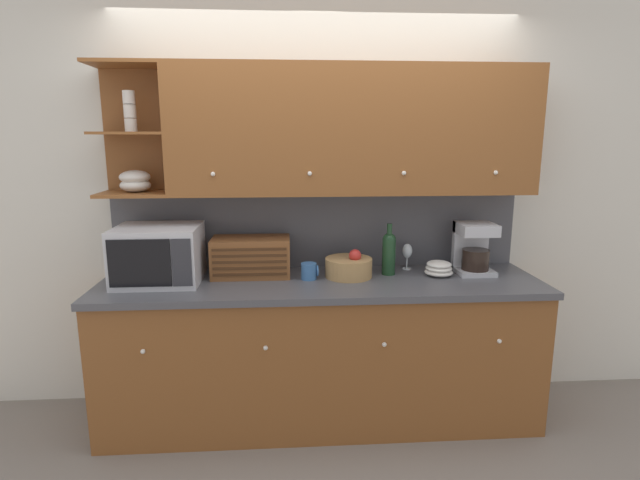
{
  "coord_description": "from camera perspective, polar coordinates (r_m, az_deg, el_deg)",
  "views": [
    {
      "loc": [
        -0.21,
        -3.22,
        1.76
      ],
      "look_at": [
        0.0,
        -0.23,
        1.13
      ],
      "focal_mm": 28.0,
      "sensor_mm": 36.0,
      "label": 1
    }
  ],
  "objects": [
    {
      "name": "wine_glass",
      "position": [
        3.29,
        9.94,
        -1.35
      ],
      "size": [
        0.06,
        0.06,
        0.17
      ],
      "color": "silver",
      "rests_on": "counter_unit"
    },
    {
      "name": "mug",
      "position": [
        3.03,
        -1.23,
        -3.58
      ],
      "size": [
        0.11,
        0.09,
        0.1
      ],
      "color": "#38669E",
      "rests_on": "counter_unit"
    },
    {
      "name": "wine_bottle",
      "position": [
        3.14,
        7.88,
        -1.31
      ],
      "size": [
        0.08,
        0.08,
        0.32
      ],
      "color": "#19381E",
      "rests_on": "counter_unit"
    },
    {
      "name": "backsplash_panel",
      "position": [
        3.28,
        -0.27,
        1.23
      ],
      "size": [
        2.63,
        0.01,
        0.5
      ],
      "color": "#4C4C51",
      "rests_on": "counter_unit"
    },
    {
      "name": "coffee_maker",
      "position": [
        3.3,
        17.17,
        -0.88
      ],
      "size": [
        0.23,
        0.22,
        0.32
      ],
      "color": "#B7B7BC",
      "rests_on": "counter_unit"
    },
    {
      "name": "wall_back",
      "position": [
        3.29,
        -0.31,
        3.78
      ],
      "size": [
        5.03,
        0.06,
        2.6
      ],
      "color": "beige",
      "rests_on": "ground_plane"
    },
    {
      "name": "ground_plane",
      "position": [
        3.68,
        -0.26,
        -16.77
      ],
      "size": [
        24.0,
        24.0,
        0.0
      ],
      "primitive_type": "plane",
      "color": "slate"
    },
    {
      "name": "upper_cabinets",
      "position": [
        3.09,
        3.04,
        12.33
      ],
      "size": [
        2.63,
        0.34,
        0.76
      ],
      "color": "brown",
      "rests_on": "backsplash_panel"
    },
    {
      "name": "counter_unit",
      "position": [
        3.18,
        0.13,
        -12.41
      ],
      "size": [
        2.65,
        0.68,
        0.91
      ],
      "color": "brown",
      "rests_on": "ground_plane"
    },
    {
      "name": "microwave",
      "position": [
        3.1,
        -17.97,
        -1.59
      ],
      "size": [
        0.49,
        0.42,
        0.34
      ],
      "color": "silver",
      "rests_on": "counter_unit"
    },
    {
      "name": "bowl_stack_on_counter",
      "position": [
        3.2,
        13.43,
        -3.19
      ],
      "size": [
        0.18,
        0.18,
        0.09
      ],
      "color": "silver",
      "rests_on": "counter_unit"
    },
    {
      "name": "fruit_basket",
      "position": [
        3.08,
        3.32,
        -3.1
      ],
      "size": [
        0.29,
        0.29,
        0.18
      ],
      "color": "#A87F4C",
      "rests_on": "counter_unit"
    },
    {
      "name": "bread_box",
      "position": [
        3.13,
        -7.88,
        -1.91
      ],
      "size": [
        0.48,
        0.27,
        0.24
      ],
      "color": "brown",
      "rests_on": "counter_unit"
    }
  ]
}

